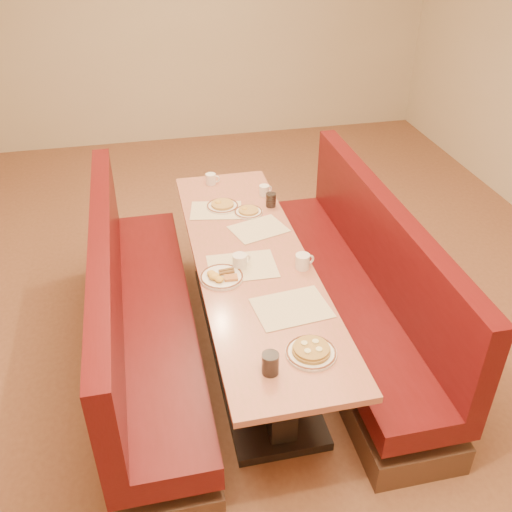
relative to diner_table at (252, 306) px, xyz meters
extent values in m
plane|color=#9E6647|center=(0.00, 0.00, -0.37)|extent=(8.00, 8.00, 0.00)
cube|color=beige|center=(0.00, 4.00, 1.03)|extent=(6.00, 0.04, 2.80)
cube|color=black|center=(0.00, 0.00, -0.34)|extent=(0.55, 1.88, 0.06)
cube|color=black|center=(0.00, 0.00, -0.02)|extent=(0.15, 1.75, 0.71)
cube|color=#C9685D|center=(0.00, 0.00, 0.36)|extent=(0.70, 2.50, 0.04)
cube|color=#4C3326|center=(-0.68, 0.00, -0.27)|extent=(0.55, 2.50, 0.20)
cube|color=#550E10|center=(-0.68, 0.00, 0.00)|extent=(0.55, 2.50, 0.16)
cube|color=#550E10|center=(-0.89, 0.00, 0.38)|extent=(0.12, 2.50, 0.60)
cube|color=#4C3326|center=(0.68, 0.00, -0.27)|extent=(0.55, 2.50, 0.20)
cube|color=#550E10|center=(0.68, 0.00, 0.00)|extent=(0.55, 2.50, 0.16)
cube|color=#550E10|center=(0.89, 0.00, 0.38)|extent=(0.12, 2.50, 0.60)
cube|color=beige|center=(-0.08, -0.07, 0.38)|extent=(0.42, 0.32, 0.00)
cube|color=beige|center=(0.11, -0.53, 0.38)|extent=(0.44, 0.35, 0.00)
cube|color=beige|center=(-0.12, 0.66, 0.38)|extent=(0.40, 0.33, 0.00)
cube|color=beige|center=(0.12, 0.34, 0.38)|extent=(0.42, 0.36, 0.00)
cylinder|color=white|center=(0.11, -0.91, 0.38)|extent=(0.26, 0.26, 0.02)
torus|color=brown|center=(0.11, -0.91, 0.39)|extent=(0.25, 0.25, 0.01)
cylinder|color=#BD8C43|center=(0.11, -0.91, 0.40)|extent=(0.19, 0.19, 0.02)
cylinder|color=#BD8C43|center=(0.11, -0.91, 0.42)|extent=(0.18, 0.18, 0.01)
cylinder|color=#FFEEA6|center=(0.14, -0.88, 0.43)|extent=(0.03, 0.03, 0.01)
cylinder|color=#FFEEA6|center=(0.08, -0.88, 0.43)|extent=(0.03, 0.03, 0.01)
cylinder|color=#FFEEA6|center=(0.08, -0.94, 0.43)|extent=(0.03, 0.03, 0.01)
cylinder|color=#FFEEA6|center=(0.14, -0.94, 0.43)|extent=(0.03, 0.03, 0.01)
cylinder|color=white|center=(-0.22, -0.17, 0.38)|extent=(0.26, 0.26, 0.02)
torus|color=brown|center=(-0.22, -0.17, 0.39)|extent=(0.26, 0.26, 0.01)
ellipsoid|color=gold|center=(-0.27, -0.18, 0.41)|extent=(0.07, 0.07, 0.04)
ellipsoid|color=gold|center=(-0.24, -0.22, 0.41)|extent=(0.06, 0.06, 0.03)
ellipsoid|color=gold|center=(-0.28, -0.15, 0.41)|extent=(0.05, 0.05, 0.03)
cylinder|color=brown|center=(-0.18, -0.15, 0.40)|extent=(0.09, 0.03, 0.02)
cylinder|color=brown|center=(-0.18, -0.13, 0.40)|extent=(0.09, 0.03, 0.02)
cube|color=#DD8A45|center=(-0.17, -0.21, 0.40)|extent=(0.08, 0.06, 0.02)
cylinder|color=white|center=(0.10, 0.58, 0.38)|extent=(0.20, 0.20, 0.02)
torus|color=brown|center=(0.10, 0.58, 0.39)|extent=(0.20, 0.20, 0.01)
cylinder|color=gold|center=(0.10, 0.58, 0.40)|extent=(0.14, 0.14, 0.02)
ellipsoid|color=gold|center=(0.07, 0.59, 0.41)|extent=(0.04, 0.04, 0.02)
cylinder|color=white|center=(-0.07, 0.70, 0.38)|extent=(0.23, 0.23, 0.02)
torus|color=brown|center=(-0.07, 0.70, 0.39)|extent=(0.23, 0.23, 0.01)
cylinder|color=gold|center=(-0.07, 0.70, 0.40)|extent=(0.16, 0.16, 0.02)
ellipsoid|color=gold|center=(-0.10, 0.72, 0.41)|extent=(0.05, 0.05, 0.02)
cylinder|color=white|center=(0.28, -0.17, 0.42)|extent=(0.09, 0.09, 0.09)
torus|color=white|center=(0.33, -0.16, 0.42)|extent=(0.07, 0.03, 0.07)
cylinder|color=black|center=(0.28, -0.17, 0.46)|extent=(0.08, 0.08, 0.01)
cylinder|color=white|center=(-0.09, -0.08, 0.42)|extent=(0.09, 0.09, 0.09)
torus|color=white|center=(-0.05, -0.07, 0.42)|extent=(0.07, 0.04, 0.07)
cylinder|color=black|center=(-0.09, -0.08, 0.46)|extent=(0.07, 0.07, 0.01)
cylinder|color=white|center=(0.27, 0.82, 0.42)|extent=(0.07, 0.07, 0.08)
torus|color=white|center=(0.31, 0.84, 0.42)|extent=(0.06, 0.03, 0.06)
cylinder|color=black|center=(0.27, 0.82, 0.45)|extent=(0.06, 0.06, 0.01)
cylinder|color=white|center=(-0.09, 1.10, 0.42)|extent=(0.08, 0.08, 0.08)
torus|color=white|center=(-0.05, 1.09, 0.42)|extent=(0.06, 0.03, 0.06)
cylinder|color=black|center=(-0.09, 1.10, 0.45)|extent=(0.07, 0.07, 0.01)
cylinder|color=black|center=(-0.12, -0.98, 0.43)|extent=(0.08, 0.08, 0.11)
cylinder|color=silver|center=(-0.12, -0.98, 0.43)|extent=(0.08, 0.08, 0.12)
cylinder|color=black|center=(0.28, 0.65, 0.43)|extent=(0.07, 0.07, 0.10)
cylinder|color=silver|center=(0.28, 0.65, 0.43)|extent=(0.07, 0.07, 0.10)
camera|label=1|loc=(-0.61, -2.90, 2.35)|focal=40.00mm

